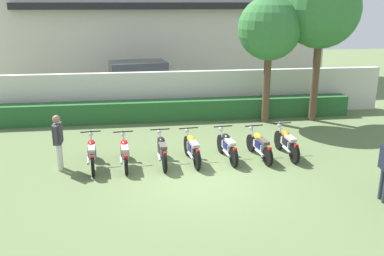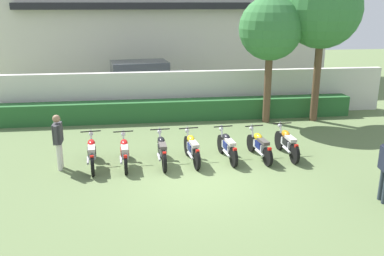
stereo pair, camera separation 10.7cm
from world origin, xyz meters
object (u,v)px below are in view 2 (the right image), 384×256
object	(u,v)px
parked_car	(143,81)
tree_far_side	(323,10)
motorcycle_in_row_2	(162,150)
motorcycle_in_row_5	(259,145)
motorcycle_in_row_4	(227,146)
motorcycle_in_row_0	(92,152)
motorcycle_in_row_3	(192,148)
inspector_person	(58,138)
motorcycle_in_row_6	(287,143)
tree_near_inspector	(271,29)
motorcycle_in_row_1	(125,152)

from	to	relation	value
parked_car	tree_far_side	xyz separation A→B (m)	(6.85, -4.81, 3.43)
motorcycle_in_row_2	motorcycle_in_row_5	xyz separation A→B (m)	(3.02, 0.07, -0.02)
parked_car	motorcycle_in_row_4	distance (m)	9.06
motorcycle_in_row_0	motorcycle_in_row_3	world-z (taller)	same
tree_far_side	motorcycle_in_row_2	bearing A→B (deg)	-148.18
motorcycle_in_row_0	inspector_person	xyz separation A→B (m)	(-0.91, -0.02, 0.51)
tree_far_side	motorcycle_in_row_6	xyz separation A→B (m)	(-2.53, -3.87, -3.91)
motorcycle_in_row_4	motorcycle_in_row_5	xyz separation A→B (m)	(1.01, -0.04, -0.01)
tree_far_side	tree_near_inspector	bearing A→B (deg)	179.23
motorcycle_in_row_3	inspector_person	distance (m)	3.90
motorcycle_in_row_2	motorcycle_in_row_4	size ratio (longest dim) A/B	1.02
motorcycle_in_row_0	motorcycle_in_row_2	size ratio (longest dim) A/B	1.05
motorcycle_in_row_0	motorcycle_in_row_4	distance (m)	4.07
tree_near_inspector	motorcycle_in_row_0	xyz separation A→B (m)	(-6.51, -4.03, -3.21)
tree_far_side	motorcycle_in_row_1	size ratio (longest dim) A/B	3.18
motorcycle_in_row_3	motorcycle_in_row_4	world-z (taller)	motorcycle_in_row_3
motorcycle_in_row_3	motorcycle_in_row_5	world-z (taller)	motorcycle_in_row_3
parked_car	inspector_person	world-z (taller)	parked_car
tree_far_side	motorcycle_in_row_6	bearing A→B (deg)	-123.18
motorcycle_in_row_0	motorcycle_in_row_5	distance (m)	5.07
parked_car	motorcycle_in_row_2	xyz separation A→B (m)	(0.39, -8.82, -0.48)
parked_car	motorcycle_in_row_5	size ratio (longest dim) A/B	2.56
parked_car	motorcycle_in_row_6	world-z (taller)	parked_car
motorcycle_in_row_4	inspector_person	world-z (taller)	inspector_person
parked_car	inspector_person	xyz separation A→B (m)	(-2.57, -8.84, 0.03)
tree_far_side	motorcycle_in_row_3	distance (m)	7.87
motorcycle_in_row_3	motorcycle_in_row_5	distance (m)	2.11
motorcycle_in_row_1	inspector_person	size ratio (longest dim) A/B	1.13
tree_near_inspector	motorcycle_in_row_3	xyz separation A→B (m)	(-3.55, -4.01, -3.21)
tree_near_inspector	parked_car	bearing A→B (deg)	135.36
tree_far_side	motorcycle_in_row_2	xyz separation A→B (m)	(-6.46, -4.01, -3.91)
motorcycle_in_row_2	motorcycle_in_row_5	distance (m)	3.02
motorcycle_in_row_2	motorcycle_in_row_1	bearing A→B (deg)	88.04
motorcycle_in_row_3	tree_near_inspector	bearing A→B (deg)	-47.79
motorcycle_in_row_2	motorcycle_in_row_3	bearing A→B (deg)	-90.90
motorcycle_in_row_4	motorcycle_in_row_1	bearing A→B (deg)	86.07
tree_near_inspector	motorcycle_in_row_5	xyz separation A→B (m)	(-1.44, -3.97, -3.23)
tree_near_inspector	motorcycle_in_row_2	bearing A→B (deg)	-137.86
parked_car	motorcycle_in_row_0	xyz separation A→B (m)	(-1.66, -8.81, -0.48)
motorcycle_in_row_5	motorcycle_in_row_6	bearing A→B (deg)	-92.36
parked_car	motorcycle_in_row_1	distance (m)	8.88
motorcycle_in_row_3	motorcycle_in_row_5	bearing A→B (deg)	-95.21
motorcycle_in_row_3	inspector_person	world-z (taller)	inspector_person
motorcycle_in_row_1	motorcycle_in_row_0	bearing A→B (deg)	85.03
motorcycle_in_row_2	inspector_person	distance (m)	3.01
motorcycle_in_row_6	tree_far_side	bearing A→B (deg)	-35.40
motorcycle_in_row_0	motorcycle_in_row_1	bearing A→B (deg)	-97.25
parked_car	motorcycle_in_row_5	xyz separation A→B (m)	(3.41, -8.76, -0.50)
tree_far_side	motorcycle_in_row_3	xyz separation A→B (m)	(-5.55, -3.98, -3.91)
motorcycle_in_row_2	inspector_person	bearing A→B (deg)	87.71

